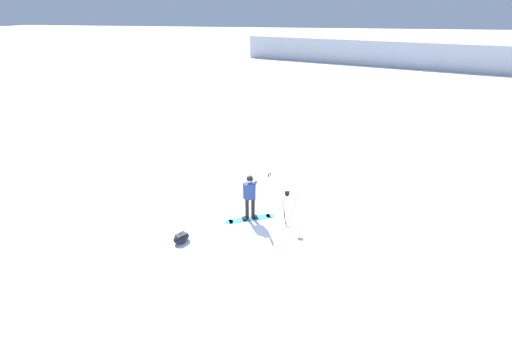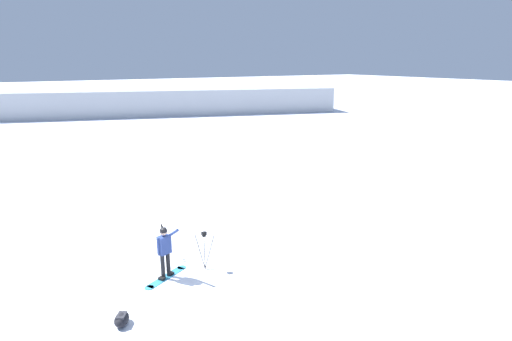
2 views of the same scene
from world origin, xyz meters
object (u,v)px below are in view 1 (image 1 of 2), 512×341
Objects in this scene: snowboarder at (250,193)px; snowboard at (250,219)px; ski_poles at (269,183)px; camera_tripod at (287,202)px; gear_bag_large at (181,238)px.

snowboarder is 1.09m from snowboard.
ski_poles is (-1.48, 0.43, -0.29)m from snowboarder.
gear_bag_large is at bearing -62.29° from camera_tripod.
ski_poles is (-1.49, 0.44, 0.80)m from snowboard.
snowboard is 2.68m from gear_bag_large.
snowboarder is at bearing 134.02° from gear_bag_large.
snowboard is at bearing -64.51° from snowboarder.
snowboard is (0.00, -0.01, -1.09)m from snowboarder.
camera_tripod reaches higher than gear_bag_large.
camera_tripod is (-1.73, 3.29, 0.81)m from gear_bag_large.
camera_tripod is at bearing 84.30° from snowboarder.
ski_poles is at bearing 144.82° from gear_bag_large.
snowboarder reaches higher than camera_tripod.
gear_bag_large is 3.80m from camera_tripod.
snowboarder is 1.08× the size of snowboard.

